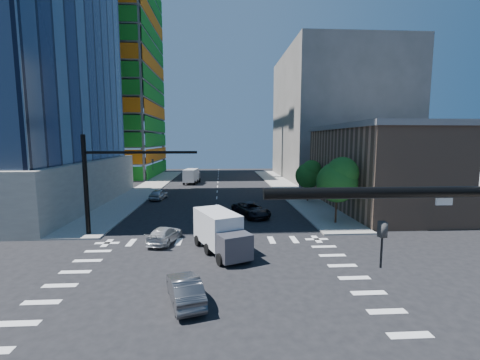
{
  "coord_description": "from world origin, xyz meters",
  "views": [
    {
      "loc": [
        0.65,
        -17.82,
        8.62
      ],
      "look_at": [
        2.2,
        8.0,
        5.42
      ],
      "focal_mm": 24.0,
      "sensor_mm": 36.0,
      "label": 1
    }
  ],
  "objects": [
    {
      "name": "ground",
      "position": [
        0.0,
        0.0,
        0.0
      ],
      "size": [
        160.0,
        160.0,
        0.0
      ],
      "primitive_type": "plane",
      "color": "black",
      "rests_on": "ground"
    },
    {
      "name": "road_markings",
      "position": [
        0.0,
        0.0,
        0.01
      ],
      "size": [
        20.0,
        20.0,
        0.01
      ],
      "primitive_type": "cube",
      "color": "silver",
      "rests_on": "ground"
    },
    {
      "name": "sidewalk_ne",
      "position": [
        12.5,
        40.0,
        0.07
      ],
      "size": [
        5.0,
        60.0,
        0.15
      ],
      "primitive_type": "cube",
      "color": "gray",
      "rests_on": "ground"
    },
    {
      "name": "sidewalk_nw",
      "position": [
        -12.5,
        40.0,
        0.07
      ],
      "size": [
        5.0,
        60.0,
        0.15
      ],
      "primitive_type": "cube",
      "color": "gray",
      "rests_on": "ground"
    },
    {
      "name": "construction_building",
      "position": [
        -27.41,
        61.93,
        24.61
      ],
      "size": [
        25.16,
        34.5,
        70.6
      ],
      "color": "slate",
      "rests_on": "ground"
    },
    {
      "name": "commercial_building",
      "position": [
        25.0,
        22.0,
        5.31
      ],
      "size": [
        20.5,
        22.5,
        10.6
      ],
      "color": "#8C6951",
      "rests_on": "ground"
    },
    {
      "name": "bg_building_ne",
      "position": [
        27.0,
        55.0,
        14.0
      ],
      "size": [
        24.0,
        30.0,
        28.0
      ],
      "primitive_type": "cube",
      "color": "#64615A",
      "rests_on": "ground"
    },
    {
      "name": "signal_mast_nw",
      "position": [
        -10.0,
        11.5,
        5.49
      ],
      "size": [
        10.2,
        0.4,
        9.0
      ],
      "color": "black",
      "rests_on": "sidewalk_nw"
    },
    {
      "name": "tree_south",
      "position": [
        12.63,
        13.9,
        4.69
      ],
      "size": [
        4.16,
        4.16,
        6.82
      ],
      "color": "#382316",
      "rests_on": "sidewalk_ne"
    },
    {
      "name": "tree_north",
      "position": [
        12.93,
        25.9,
        3.99
      ],
      "size": [
        3.54,
        3.52,
        5.78
      ],
      "color": "#382316",
      "rests_on": "sidewalk_ne"
    },
    {
      "name": "car_nb_far",
      "position": [
        4.05,
        17.79,
        0.8
      ],
      "size": [
        4.69,
        6.3,
        1.59
      ],
      "primitive_type": "imported",
      "rotation": [
        0.0,
        0.0,
        0.41
      ],
      "color": "black",
      "rests_on": "ground"
    },
    {
      "name": "car_sb_near",
      "position": [
        -4.19,
        8.98,
        0.66
      ],
      "size": [
        2.85,
        4.86,
        1.32
      ],
      "primitive_type": "imported",
      "rotation": [
        0.0,
        0.0,
        2.91
      ],
      "color": "silver",
      "rests_on": "ground"
    },
    {
      "name": "car_sb_mid",
      "position": [
        -8.5,
        29.24,
        0.76
      ],
      "size": [
        2.4,
        4.69,
        1.53
      ],
      "primitive_type": "imported",
      "rotation": [
        0.0,
        0.0,
        3.0
      ],
      "color": "#B9BDC1",
      "rests_on": "ground"
    },
    {
      "name": "car_sb_cross",
      "position": [
        -1.33,
        -1.34,
        0.71
      ],
      "size": [
        2.67,
        4.59,
        1.43
      ],
      "primitive_type": "imported",
      "rotation": [
        0.0,
        0.0,
        3.43
      ],
      "color": "#494A4E",
      "rests_on": "ground"
    },
    {
      "name": "box_truck_near",
      "position": [
        0.69,
        6.0,
        1.36
      ],
      "size": [
        4.59,
        6.37,
        3.08
      ],
      "rotation": [
        0.0,
        0.0,
        0.4
      ],
      "color": "black",
      "rests_on": "ground"
    },
    {
      "name": "box_truck_far",
      "position": [
        -5.14,
        46.61,
        1.31
      ],
      "size": [
        3.2,
        5.94,
        2.96
      ],
      "rotation": [
        0.0,
        0.0,
        3.0
      ],
      "color": "black",
      "rests_on": "ground"
    }
  ]
}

